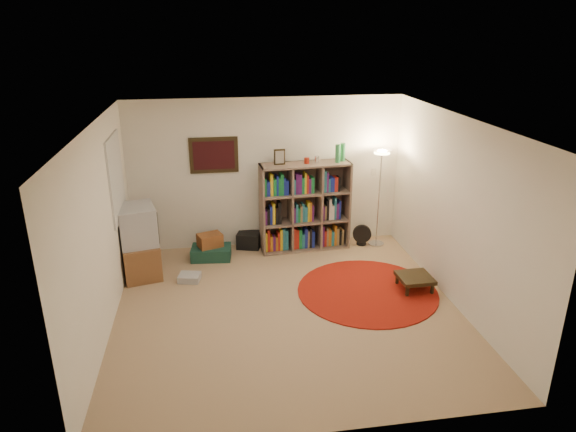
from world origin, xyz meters
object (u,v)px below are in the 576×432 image
Objects in this scene: bookshelf at (304,208)px; floor_fan at (362,235)px; suitcase at (211,253)px; tv_stand at (139,242)px; side_table at (415,278)px; floor_lamp at (381,167)px.

bookshelf is 4.90× the size of floor_fan.
bookshelf reaches higher than suitcase.
tv_stand is at bearing -170.79° from bookshelf.
floor_lamp is at bearing 91.06° from side_table.
floor_lamp is 1.23m from floor_fan.
floor_fan is at bearing -6.10° from bookshelf.
bookshelf is 2.21m from side_table.
suitcase is 3.23m from side_table.
floor_fan is at bearing 99.71° from side_table.
floor_lamp is at bearing -6.70° from bookshelf.
bookshelf is 1.44m from floor_lamp.
side_table is (0.28, -1.66, -0.00)m from floor_fan.
floor_lamp is 4.00m from tv_stand.
bookshelf reaches higher than side_table.
tv_stand reaches higher than side_table.
tv_stand is at bearing -159.97° from floor_fan.
side_table is (0.03, -1.64, -1.21)m from floor_lamp.
bookshelf is 1.62× the size of tv_stand.
side_table is (2.85, -1.51, 0.08)m from suitcase.
floor_lamp is 4.63× the size of floor_fan.
floor_lamp is (1.27, -0.07, 0.67)m from bookshelf.
bookshelf is at bearing -171.06° from floor_fan.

